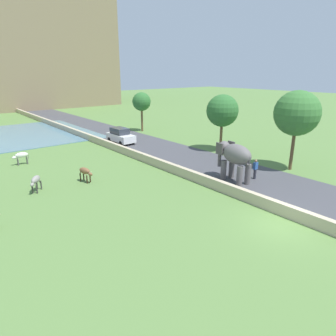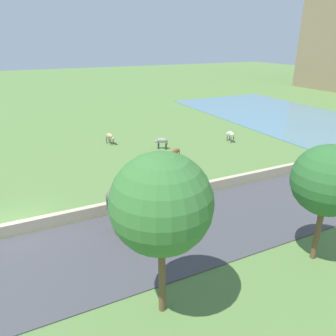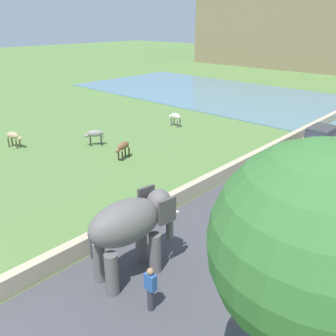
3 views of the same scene
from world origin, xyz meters
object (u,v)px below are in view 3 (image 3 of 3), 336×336
cow_tan (14,136)px  cow_brown (123,147)px  person_beside_elephant (151,289)px  car_white (319,140)px  cow_grey (95,134)px  cow_white (175,117)px  elephant (132,225)px

cow_tan → cow_brown: 8.28m
person_beside_elephant → car_white: car_white is taller
person_beside_elephant → cow_brown: person_beside_elephant is taller
cow_grey → cow_white: bearing=82.7°
person_beside_elephant → cow_tan: bearing=167.3°
cow_brown → cow_tan: bearing=-152.5°
elephant → cow_grey: size_ratio=2.75×
elephant → person_beside_elephant: bearing=-25.0°
car_white → cow_white: (-11.45, -1.80, -0.06)m
elephant → cow_grey: bearing=149.2°
cow_grey → person_beside_elephant: bearing=-30.1°
elephant → car_white: 16.86m
cow_tan → cow_white: size_ratio=1.01×
elephant → car_white: size_ratio=0.88×
person_beside_elephant → cow_grey: (-14.15, 8.21, -0.04)m
cow_brown → cow_grey: 3.57m
cow_white → cow_tan: bearing=-112.1°
car_white → cow_white: 11.59m
person_beside_elephant → cow_white: (-13.17, 15.81, -0.04)m
cow_grey → cow_white: same height
cow_white → person_beside_elephant: bearing=-50.2°
cow_brown → cow_grey: bearing=174.4°
elephant → cow_brown: size_ratio=2.50×
cow_white → cow_grey: bearing=-97.3°
elephant → cow_tan: size_ratio=2.50×
cow_grey → cow_brown: bearing=-5.6°
elephant → cow_brown: 11.43m
cow_brown → cow_white: same height
car_white → cow_grey: bearing=-142.9°
elephant → car_white: (-0.03, 16.83, -1.14)m
car_white → person_beside_elephant: bearing=-84.4°
car_white → cow_brown: 13.18m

